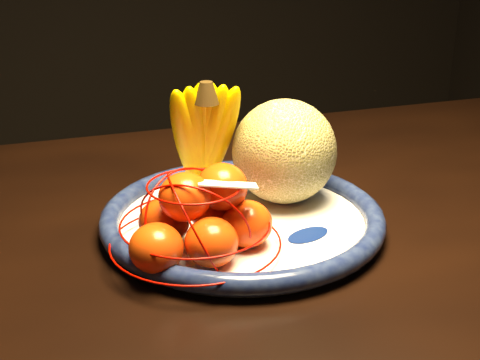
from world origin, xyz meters
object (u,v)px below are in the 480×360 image
object	(u,v)px
mandarin_bag	(199,220)
banana_bunch	(203,134)
fruit_bowl	(242,219)
cantaloupe	(284,151)
dining_table	(271,262)

from	to	relation	value
mandarin_bag	banana_bunch	bearing A→B (deg)	72.00
banana_bunch	fruit_bowl	bearing A→B (deg)	-63.43
cantaloupe	mandarin_bag	bearing A→B (deg)	-145.07
fruit_bowl	dining_table	bearing A→B (deg)	28.74
fruit_bowl	cantaloupe	bearing A→B (deg)	29.07
dining_table	mandarin_bag	size ratio (longest dim) A/B	6.54
fruit_bowl	banana_bunch	xyz separation A→B (m)	(-0.03, 0.08, 0.10)
cantaloupe	banana_bunch	distance (m)	0.12
dining_table	banana_bunch	size ratio (longest dim) A/B	7.53
cantaloupe	banana_bunch	xyz separation A→B (m)	(-0.11, 0.04, 0.02)
dining_table	fruit_bowl	distance (m)	0.12
banana_bunch	mandarin_bag	world-z (taller)	banana_bunch
cantaloupe	mandarin_bag	distance (m)	0.20
dining_table	mandarin_bag	xyz separation A→B (m)	(-0.14, -0.10, 0.14)
mandarin_bag	cantaloupe	bearing A→B (deg)	34.93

